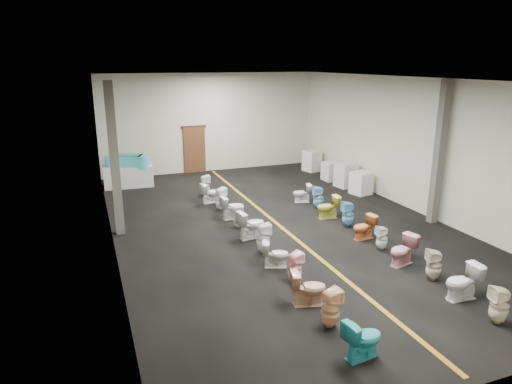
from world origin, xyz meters
The scene contains 39 objects.
floor centered at (0.00, 0.00, 0.00)m, with size 16.00×16.00×0.00m, color black.
ceiling centered at (0.00, 0.00, 4.50)m, with size 16.00×16.00×0.00m, color black.
wall_back centered at (0.00, 8.00, 2.25)m, with size 10.00×10.00×0.00m, color beige.
wall_front centered at (0.00, -8.00, 2.25)m, with size 10.00×10.00×0.00m, color beige.
wall_left centered at (-5.00, 0.00, 2.25)m, with size 16.00×16.00×0.00m, color beige.
wall_right centered at (5.00, 0.00, 2.25)m, with size 16.00×16.00×0.00m, color beige.
aisle_stripe centered at (0.00, 0.00, 0.00)m, with size 0.12×15.60×0.01m, color #936A15.
back_door centered at (-0.80, 7.94, 1.05)m, with size 1.00×0.10×2.10m, color #562D19.
door_frame centered at (-0.80, 7.95, 2.12)m, with size 1.15×0.08×0.10m, color #331C11.
column_left centered at (-4.75, 1.00, 2.25)m, with size 0.25×0.25×4.50m, color #59544C.
column_right centered at (4.75, -1.50, 2.25)m, with size 0.25×0.25×4.50m, color #59544C.
display_table centered at (-3.96, 6.45, 0.43)m, with size 1.94×0.97×0.86m, color silver.
bathtub centered at (-3.96, 6.45, 1.07)m, with size 1.76×1.13×0.55m.
appliance_crate_a centered at (4.40, 2.08, 0.44)m, with size 0.68×0.68×0.87m, color white.
appliance_crate_b centered at (4.40, 3.20, 0.50)m, with size 0.73×0.73×1.00m, color beige.
appliance_crate_c centered at (4.40, 4.35, 0.40)m, with size 0.70×0.70×0.79m, color silver.
appliance_crate_d centered at (4.40, 6.22, 0.48)m, with size 0.67×0.67×0.96m, color silver.
toilet_left_0 centered at (-1.30, -6.71, 0.37)m, with size 0.42×0.73×0.74m, color teal.
toilet_left_1 centered at (-1.35, -5.67, 0.40)m, with size 0.36×0.37×0.81m, color #EBB085.
toilet_left_2 centered at (-1.36, -4.75, 0.38)m, with size 0.43×0.75×0.77m, color tan.
toilet_left_3 centered at (-1.19, -3.73, 0.38)m, with size 0.34×0.35×0.75m, color #F7B0B5.
toilet_left_4 centered at (-1.28, -2.80, 0.34)m, with size 0.38×0.66×0.67m, color silver.
toilet_left_5 centered at (-1.24, -1.84, 0.41)m, with size 0.37×0.38×0.82m, color white.
toilet_left_6 centered at (-1.19, -0.75, 0.42)m, with size 0.47×0.82×0.84m, color silver.
toilet_left_7 centered at (-1.27, 0.21, 0.36)m, with size 0.33×0.33×0.73m, color white.
toilet_left_8 centered at (-1.18, 1.10, 0.39)m, with size 0.43×0.76×0.77m, color white.
toilet_left_9 centered at (-1.29, 2.07, 0.40)m, with size 0.36×0.37×0.81m, color white.
toilet_left_10 centered at (-1.39, 3.05, 0.37)m, with size 0.41×0.72×0.74m, color white.
toilet_left_11 centered at (-1.36, 3.97, 0.41)m, with size 0.37×0.38×0.82m, color white.
toilet_right_0 centered at (1.82, -6.72, 0.39)m, with size 0.36×0.36×0.79m, color beige.
toilet_right_1 centered at (1.87, -5.72, 0.40)m, with size 0.45×0.79×0.80m, color white.
toilet_right_2 centered at (1.92, -4.79, 0.39)m, with size 0.35×0.36×0.78m, color beige.
toilet_right_3 centered at (1.78, -3.82, 0.39)m, with size 0.44×0.76×0.78m, color #D38D95.
toilet_right_4 centered at (1.86, -2.84, 0.35)m, with size 0.31×0.32×0.69m, color white.
toilet_right_5 centered at (1.85, -1.98, 0.36)m, with size 0.40×0.70×0.72m, color #D06D37.
toilet_right_6 centered at (1.96, -0.94, 0.41)m, with size 0.37×0.38×0.83m, color #68ABDF.
toilet_right_7 centered at (1.79, 0.01, 0.38)m, with size 0.42×0.74×0.76m, color #D2C849.
toilet_right_8 centered at (1.97, 1.02, 0.41)m, with size 0.37×0.37×0.81m, color #83B8EE.
toilet_right_9 centered at (1.77, 1.91, 0.34)m, with size 0.38×0.66×0.68m, color white.
Camera 1 is at (-5.46, -12.50, 5.01)m, focal length 32.00 mm.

